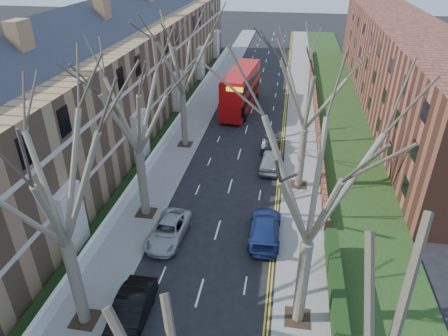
% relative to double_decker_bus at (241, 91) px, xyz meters
% --- Properties ---
extents(pavement_left, '(3.00, 102.00, 0.12)m').
position_rel_double_decker_bus_xyz_m(pavement_left, '(-4.56, -0.06, -2.31)').
color(pavement_left, slate).
rests_on(pavement_left, ground).
extents(pavement_right, '(3.00, 102.00, 0.12)m').
position_rel_double_decker_bus_xyz_m(pavement_right, '(7.44, -0.06, -2.31)').
color(pavement_right, slate).
rests_on(pavement_right, ground).
extents(terrace_left, '(9.70, 78.00, 13.60)m').
position_rel_double_decker_bus_xyz_m(terrace_left, '(-12.21, -8.06, 3.16)').
color(terrace_left, '#96724C').
rests_on(terrace_left, ground).
extents(flats_right, '(13.97, 54.00, 10.00)m').
position_rel_double_decker_bus_xyz_m(flats_right, '(18.90, 3.94, 2.61)').
color(flats_right, brown).
rests_on(flats_right, ground).
extents(front_wall_left, '(0.30, 78.00, 1.00)m').
position_rel_double_decker_bus_xyz_m(front_wall_left, '(-6.21, -8.06, -1.75)').
color(front_wall_left, white).
rests_on(front_wall_left, ground).
extents(grass_verge_right, '(6.00, 102.00, 0.06)m').
position_rel_double_decker_bus_xyz_m(grass_verge_right, '(11.94, -0.06, -2.22)').
color(grass_verge_right, '#1C3312').
rests_on(grass_verge_right, ground).
extents(tree_left_mid, '(10.50, 10.50, 14.71)m').
position_rel_double_decker_bus_xyz_m(tree_left_mid, '(-4.26, -33.06, 7.19)').
color(tree_left_mid, '#706450').
rests_on(tree_left_mid, ground).
extents(tree_left_far, '(10.15, 10.15, 14.22)m').
position_rel_double_decker_bus_xyz_m(tree_left_far, '(-4.26, -23.06, 6.87)').
color(tree_left_far, '#706450').
rests_on(tree_left_far, ground).
extents(tree_left_dist, '(10.50, 10.50, 14.71)m').
position_rel_double_decker_bus_xyz_m(tree_left_dist, '(-4.26, -11.06, 7.19)').
color(tree_left_dist, '#706450').
rests_on(tree_left_dist, ground).
extents(tree_right_mid, '(10.50, 10.50, 14.71)m').
position_rel_double_decker_bus_xyz_m(tree_right_mid, '(7.14, -31.06, 7.19)').
color(tree_right_mid, '#706450').
rests_on(tree_right_mid, ground).
extents(tree_right_far, '(10.15, 10.15, 14.22)m').
position_rel_double_decker_bus_xyz_m(tree_right_far, '(7.14, -17.06, 6.87)').
color(tree_right_far, '#706450').
rests_on(tree_right_far, ground).
extents(double_decker_bus, '(3.67, 11.73, 4.81)m').
position_rel_double_decker_bus_xyz_m(double_decker_bus, '(0.00, 0.00, 0.00)').
color(double_decker_bus, '#A50B0C').
rests_on(double_decker_bus, ground).
extents(car_left_mid, '(1.78, 4.82, 1.58)m').
position_rel_double_decker_bus_xyz_m(car_left_mid, '(-1.74, -32.72, -1.58)').
color(car_left_mid, black).
rests_on(car_left_mid, ground).
extents(car_left_far, '(2.50, 4.99, 1.35)m').
position_rel_double_decker_bus_xyz_m(car_left_far, '(-1.75, -25.55, -1.69)').
color(car_left_far, '#A6A6AB').
rests_on(car_left_far, ground).
extents(car_right_near, '(2.22, 5.29, 1.52)m').
position_rel_double_decker_bus_xyz_m(car_right_near, '(4.83, -24.28, -1.61)').
color(car_right_near, navy).
rests_on(car_right_near, ground).
extents(car_right_mid, '(2.15, 4.75, 1.58)m').
position_rel_double_decker_bus_xyz_m(car_right_mid, '(4.64, -14.31, -1.58)').
color(car_right_mid, gray).
rests_on(car_right_mid, ground).
extents(car_right_far, '(1.88, 4.39, 1.41)m').
position_rel_double_decker_bus_xyz_m(car_right_far, '(4.44, -10.42, -1.67)').
color(car_right_far, black).
rests_on(car_right_far, ground).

